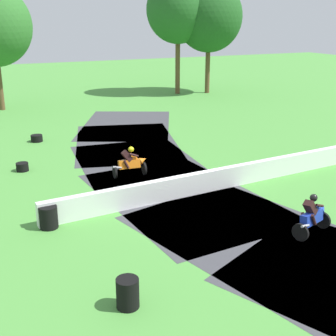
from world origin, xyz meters
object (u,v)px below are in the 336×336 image
object	(u,v)px
tire_stack_mid_a	(22,167)
tire_stack_mid_b	(49,217)
motorcycle_lead_orange	(131,162)
tire_stack_near	(37,138)
tire_stack_far	(128,293)
motorcycle_chase_blue	(313,215)

from	to	relation	value
tire_stack_mid_a	tire_stack_mid_b	size ratio (longest dim) A/B	0.73
motorcycle_lead_orange	tire_stack_near	bearing A→B (deg)	109.54
tire_stack_mid_a	motorcycle_lead_orange	bearing A→B (deg)	-32.95
motorcycle_lead_orange	tire_stack_mid_b	size ratio (longest dim) A/B	2.13
tire_stack_near	tire_stack_mid_a	size ratio (longest dim) A/B	1.17
tire_stack_mid_b	tire_stack_mid_a	bearing A→B (deg)	89.33
motorcycle_lead_orange	tire_stack_mid_a	size ratio (longest dim) A/B	2.93
motorcycle_lead_orange	tire_stack_mid_b	world-z (taller)	motorcycle_lead_orange
motorcycle_lead_orange	tire_stack_far	distance (m)	10.06
tire_stack_near	tire_stack_mid_b	world-z (taller)	tire_stack_mid_b
motorcycle_lead_orange	motorcycle_chase_blue	xyz separation A→B (m)	(3.49, -8.12, 0.00)
tire_stack_near	tire_stack_far	xyz separation A→B (m)	(-0.76, -17.47, 0.20)
motorcycle_chase_blue	tire_stack_near	world-z (taller)	motorcycle_chase_blue
motorcycle_chase_blue	motorcycle_lead_orange	bearing A→B (deg)	113.23
motorcycle_lead_orange	tire_stack_far	size ratio (longest dim) A/B	2.13
tire_stack_near	tire_stack_mid_a	bearing A→B (deg)	-106.82
tire_stack_near	tire_stack_far	size ratio (longest dim) A/B	0.85
motorcycle_lead_orange	tire_stack_far	world-z (taller)	motorcycle_lead_orange
motorcycle_lead_orange	motorcycle_chase_blue	bearing A→B (deg)	-66.77
motorcycle_chase_blue	tire_stack_near	size ratio (longest dim) A/B	2.48
motorcycle_lead_orange	motorcycle_chase_blue	size ratio (longest dim) A/B	1.01
motorcycle_chase_blue	tire_stack_far	size ratio (longest dim) A/B	2.10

